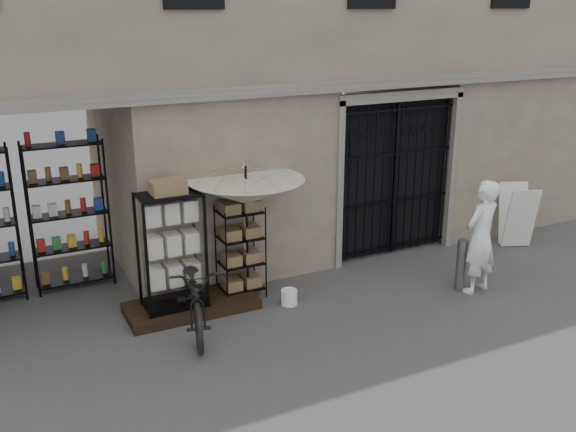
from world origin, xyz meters
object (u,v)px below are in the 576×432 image
white_bucket (289,297)px  easel_sign (517,216)px  bicycle (197,328)px  shopkeeper (475,291)px  steel_bollard (461,265)px  wire_rack (241,253)px  display_cabinet (172,257)px  market_umbrella (246,185)px

white_bucket → easel_sign: (5.13, 0.35, 0.50)m
white_bucket → bicycle: size_ratio=0.12×
bicycle → shopkeeper: (4.56, -0.82, 0.00)m
steel_bollard → easel_sign: 2.60m
wire_rack → display_cabinet: bearing=-166.0°
wire_rack → easel_sign: bearing=2.5°
steel_bollard → shopkeeper: 0.51m
display_cabinet → white_bucket: 1.96m
bicycle → easel_sign: size_ratio=1.76×
steel_bollard → easel_sign: (2.35, 1.12, 0.18)m
wire_rack → easel_sign: wire_rack is taller
wire_rack → steel_bollard: size_ratio=1.74×
white_bucket → shopkeeper: size_ratio=0.13×
display_cabinet → easel_sign: bearing=-20.4°
wire_rack → white_bucket: wire_rack is taller
wire_rack → market_umbrella: 1.13m
white_bucket → steel_bollard: bearing=-15.4°
bicycle → white_bucket: bearing=18.0°
display_cabinet → bicycle: size_ratio=0.91×
wire_rack → bicycle: bearing=-138.2°
wire_rack → bicycle: wire_rack is taller
market_umbrella → shopkeeper: bearing=-23.7°
wire_rack → shopkeeper: 3.95m
steel_bollard → shopkeeper: (0.21, -0.16, -0.44)m
display_cabinet → wire_rack: 1.20m
white_bucket → shopkeeper: 3.14m
white_bucket → easel_sign: size_ratio=0.21×
white_bucket → steel_bollard: 2.90m
market_umbrella → easel_sign: (5.58, -0.24, -1.25)m
steel_bollard → wire_rack: bearing=157.1°
bicycle → steel_bollard: (4.35, -0.66, 0.44)m
market_umbrella → shopkeeper: 4.21m
wire_rack → steel_bollard: bearing=-17.4°
display_cabinet → shopkeeper: bearing=-36.0°
market_umbrella → steel_bollard: market_umbrella is taller
display_cabinet → shopkeeper: size_ratio=1.01×
steel_bollard → white_bucket: bearing=164.6°
bicycle → display_cabinet: bearing=118.0°
wire_rack → market_umbrella: bearing=-24.8°
market_umbrella → wire_rack: bearing=149.8°
market_umbrella → easel_sign: market_umbrella is taller
display_cabinet → easel_sign: 6.85m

